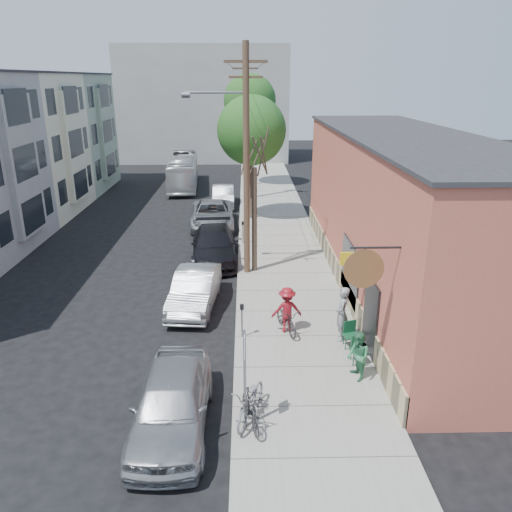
{
  "coord_description": "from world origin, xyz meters",
  "views": [
    {
      "loc": [
        2.4,
        -15.57,
        8.71
      ],
      "look_at": [
        2.83,
        4.61,
        1.5
      ],
      "focal_mm": 35.0,
      "sensor_mm": 36.0,
      "label": 1
    }
  ],
  "objects_px": {
    "sign_post": "(245,370)",
    "patron_grey": "(342,314)",
    "car_2": "(214,245)",
    "bus": "(183,172)",
    "tree_leafy_far": "(250,101)",
    "patron_green": "(358,356)",
    "utility_pole_near": "(245,159)",
    "car_1": "(195,290)",
    "tree_leafy_mid": "(252,131)",
    "cyclist": "(287,310)",
    "car_0": "(172,403)",
    "car_4": "(223,196)",
    "patio_chair_a": "(351,335)",
    "parking_meter_far": "(243,229)",
    "parked_bike_b": "(251,401)",
    "parking_meter_near": "(242,315)",
    "car_3": "(212,215)",
    "tree_bare": "(254,221)",
    "parked_bike_a": "(250,410)",
    "patio_chair_b": "(359,351)"
  },
  "relations": [
    {
      "from": "tree_leafy_far",
      "to": "cyclist",
      "type": "xyz_separation_m",
      "value": [
        1.03,
        -26.15,
        -6.0
      ]
    },
    {
      "from": "car_0",
      "to": "bus",
      "type": "height_order",
      "value": "bus"
    },
    {
      "from": "tree_leafy_mid",
      "to": "cyclist",
      "type": "height_order",
      "value": "tree_leafy_mid"
    },
    {
      "from": "patio_chair_a",
      "to": "parking_meter_near",
      "type": "bearing_deg",
      "value": 150.95
    },
    {
      "from": "parked_bike_a",
      "to": "car_2",
      "type": "bearing_deg",
      "value": 82.59
    },
    {
      "from": "parking_meter_far",
      "to": "car_1",
      "type": "distance_m",
      "value": 7.95
    },
    {
      "from": "tree_leafy_mid",
      "to": "patron_grey",
      "type": "distance_m",
      "value": 16.98
    },
    {
      "from": "utility_pole_near",
      "to": "bus",
      "type": "height_order",
      "value": "utility_pole_near"
    },
    {
      "from": "parking_meter_far",
      "to": "cyclist",
      "type": "bearing_deg",
      "value": -81.11
    },
    {
      "from": "patio_chair_a",
      "to": "car_4",
      "type": "xyz_separation_m",
      "value": [
        -5.09,
        20.54,
        0.12
      ]
    },
    {
      "from": "parked_bike_a",
      "to": "car_0",
      "type": "xyz_separation_m",
      "value": [
        -2.03,
        0.09,
        0.18
      ]
    },
    {
      "from": "utility_pole_near",
      "to": "patron_green",
      "type": "height_order",
      "value": "utility_pole_near"
    },
    {
      "from": "parking_meter_far",
      "to": "car_2",
      "type": "distance_m",
      "value": 2.67
    },
    {
      "from": "utility_pole_near",
      "to": "patio_chair_a",
      "type": "height_order",
      "value": "utility_pole_near"
    },
    {
      "from": "car_2",
      "to": "bus",
      "type": "relative_size",
      "value": 0.58
    },
    {
      "from": "tree_leafy_far",
      "to": "car_0",
      "type": "relative_size",
      "value": 1.89
    },
    {
      "from": "parked_bike_b",
      "to": "car_0",
      "type": "bearing_deg",
      "value": -154.33
    },
    {
      "from": "utility_pole_near",
      "to": "sign_post",
      "type": "bearing_deg",
      "value": -90.21
    },
    {
      "from": "patio_chair_a",
      "to": "patron_green",
      "type": "height_order",
      "value": "patron_green"
    },
    {
      "from": "sign_post",
      "to": "patron_grey",
      "type": "distance_m",
      "value": 5.65
    },
    {
      "from": "patio_chair_a",
      "to": "cyclist",
      "type": "height_order",
      "value": "cyclist"
    },
    {
      "from": "utility_pole_near",
      "to": "car_1",
      "type": "xyz_separation_m",
      "value": [
        -2.05,
        -3.46,
        -4.67
      ]
    },
    {
      "from": "parking_meter_far",
      "to": "patio_chair_a",
      "type": "distance_m",
      "value": 11.87
    },
    {
      "from": "patio_chair_a",
      "to": "parked_bike_b",
      "type": "distance_m",
      "value": 4.98
    },
    {
      "from": "patron_grey",
      "to": "utility_pole_near",
      "type": "bearing_deg",
      "value": -140.65
    },
    {
      "from": "cyclist",
      "to": "parked_bike_a",
      "type": "xyz_separation_m",
      "value": [
        -1.35,
        -5.12,
        -0.37
      ]
    },
    {
      "from": "car_2",
      "to": "car_4",
      "type": "bearing_deg",
      "value": 86.18
    },
    {
      "from": "patio_chair_a",
      "to": "bus",
      "type": "xyz_separation_m",
      "value": [
        -8.72,
        27.16,
        0.73
      ]
    },
    {
      "from": "patron_grey",
      "to": "parking_meter_near",
      "type": "bearing_deg",
      "value": -81.46
    },
    {
      "from": "car_3",
      "to": "bus",
      "type": "height_order",
      "value": "bus"
    },
    {
      "from": "tree_leafy_far",
      "to": "patio_chair_b",
      "type": "bearing_deg",
      "value": -83.67
    },
    {
      "from": "tree_bare",
      "to": "parked_bike_a",
      "type": "height_order",
      "value": "tree_bare"
    },
    {
      "from": "parking_meter_near",
      "to": "patron_green",
      "type": "xyz_separation_m",
      "value": [
        3.46,
        -2.66,
        -0.06
      ]
    },
    {
      "from": "bus",
      "to": "patron_grey",
      "type": "bearing_deg",
      "value": -76.54
    },
    {
      "from": "tree_leafy_mid",
      "to": "car_4",
      "type": "height_order",
      "value": "tree_leafy_mid"
    },
    {
      "from": "tree_leafy_mid",
      "to": "cyclist",
      "type": "relative_size",
      "value": 4.56
    },
    {
      "from": "utility_pole_near",
      "to": "tree_leafy_far",
      "type": "xyz_separation_m",
      "value": [
        0.41,
        20.28,
        1.59
      ]
    },
    {
      "from": "utility_pole_near",
      "to": "patron_grey",
      "type": "distance_m",
      "value": 8.45
    },
    {
      "from": "tree_leafy_far",
      "to": "patron_green",
      "type": "relative_size",
      "value": 5.82
    },
    {
      "from": "parking_meter_near",
      "to": "car_4",
      "type": "bearing_deg",
      "value": 94.2
    },
    {
      "from": "parking_meter_far",
      "to": "parked_bike_a",
      "type": "relative_size",
      "value": 0.78
    },
    {
      "from": "parked_bike_b",
      "to": "bus",
      "type": "relative_size",
      "value": 0.21
    },
    {
      "from": "patron_grey",
      "to": "cyclist",
      "type": "bearing_deg",
      "value": -96.38
    },
    {
      "from": "sign_post",
      "to": "car_4",
      "type": "relative_size",
      "value": 0.65
    },
    {
      "from": "patio_chair_a",
      "to": "bus",
      "type": "relative_size",
      "value": 0.09
    },
    {
      "from": "car_3",
      "to": "bus",
      "type": "xyz_separation_m",
      "value": [
        -3.17,
        12.07,
        0.54
      ]
    },
    {
      "from": "tree_leafy_mid",
      "to": "parked_bike_b",
      "type": "relative_size",
      "value": 3.91
    },
    {
      "from": "utility_pole_near",
      "to": "cyclist",
      "type": "bearing_deg",
      "value": -76.2
    },
    {
      "from": "tree_leafy_far",
      "to": "patio_chair_a",
      "type": "distance_m",
      "value": 28.23
    },
    {
      "from": "cyclist",
      "to": "car_1",
      "type": "xyz_separation_m",
      "value": [
        -3.49,
        2.41,
        -0.25
      ]
    }
  ]
}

